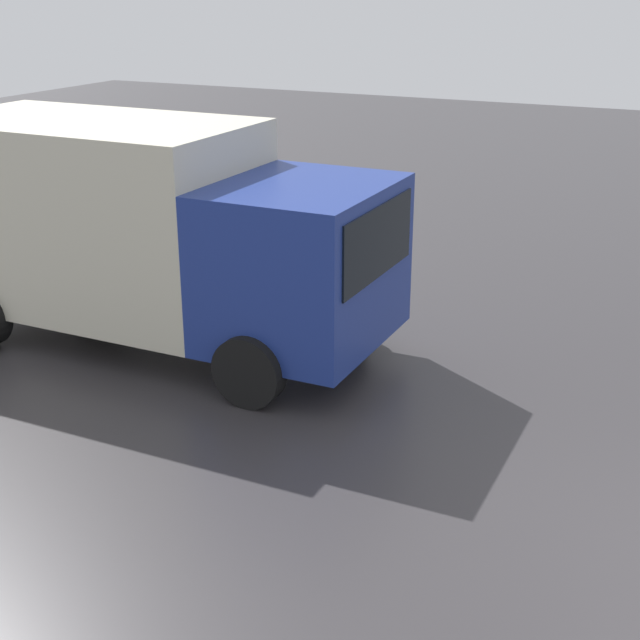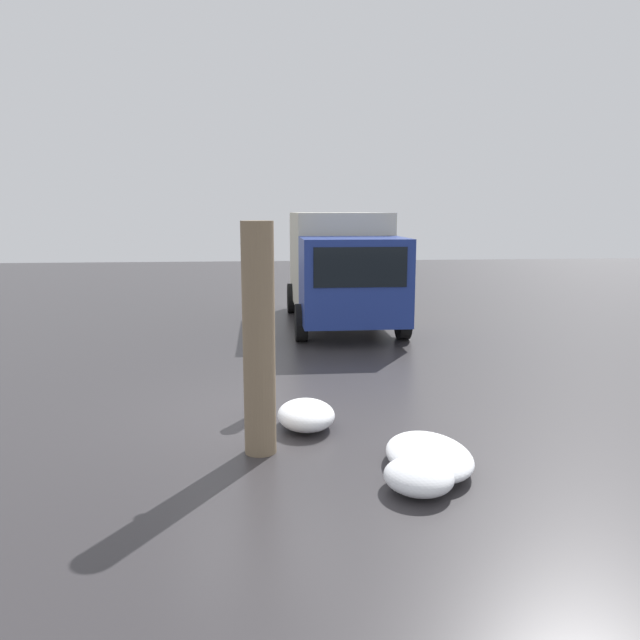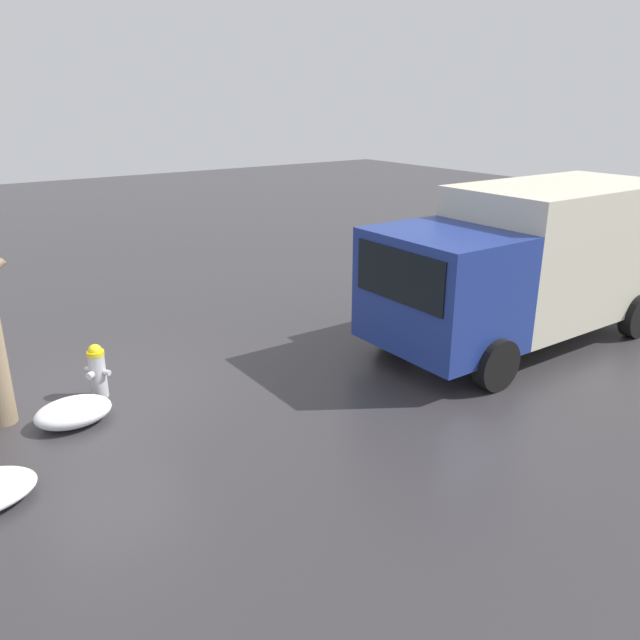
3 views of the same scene
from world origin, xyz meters
name	(u,v)px [view 2 (image 2 of 3)]	position (x,y,z in m)	size (l,w,h in m)	color
ground_plane	(258,416)	(0.00, 0.00, 0.00)	(60.00, 60.00, 0.00)	#333033
fire_hydrant	(258,386)	(0.00, 0.00, 0.47)	(0.39, 0.43, 0.92)	#B7B7BC
tree_trunk	(259,339)	(-1.47, -0.03, 1.50)	(0.62, 0.41, 2.98)	#7F6B51
delivery_truck	(341,264)	(7.82, -2.29, 1.65)	(6.56, 2.78, 3.05)	navy
snow_pile_by_hydrant	(419,476)	(-2.78, -1.79, 0.17)	(0.89, 0.78, 0.33)	white
snow_pile_curbside	(306,415)	(-0.59, -0.69, 0.19)	(1.12, 0.83, 0.38)	white
snow_pile_by_tree	(429,455)	(-2.17, -2.08, 0.15)	(1.53, 1.03, 0.31)	white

